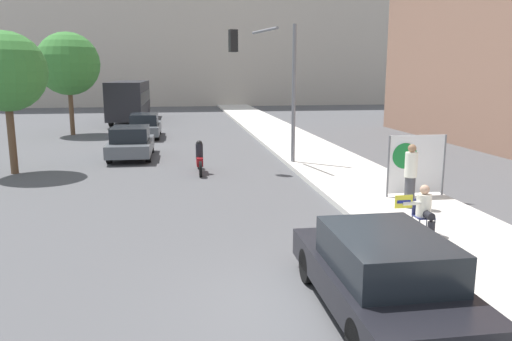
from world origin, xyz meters
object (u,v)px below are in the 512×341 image
(traffic_light_pole, at_px, (272,70))
(street_tree_midblock, at_px, (68,64))
(car_on_road_nearest, at_px, (131,142))
(parked_car_curbside, at_px, (382,273))
(jogger_on_sidewalk, at_px, (411,175))
(motorcycle_on_road, at_px, (200,159))
(city_bus_on_road, at_px, (130,98))
(street_tree_near_curb, at_px, (6,72))
(seated_protester, at_px, (424,209))
(car_on_road_midblock, at_px, (145,126))
(protest_banner, at_px, (416,164))

(traffic_light_pole, bearing_deg, street_tree_midblock, 129.25)
(traffic_light_pole, bearing_deg, car_on_road_nearest, 151.97)
(parked_car_curbside, relative_size, car_on_road_nearest, 1.01)
(jogger_on_sidewalk, distance_m, parked_car_curbside, 6.34)
(parked_car_curbside, xyz_separation_m, motorcycle_on_road, (-2.40, 12.15, -0.15))
(car_on_road_nearest, bearing_deg, motorcycle_on_road, -53.26)
(city_bus_on_road, height_order, street_tree_near_curb, street_tree_near_curb)
(car_on_road_nearest, xyz_separation_m, street_tree_midblock, (-4.46, 9.57, 3.67))
(seated_protester, xyz_separation_m, motorcycle_on_road, (-4.74, 8.98, -0.24))
(car_on_road_midblock, distance_m, street_tree_near_curb, 11.75)
(street_tree_near_curb, relative_size, street_tree_midblock, 0.85)
(motorcycle_on_road, xyz_separation_m, street_tree_midblock, (-7.42, 13.53, 3.84))
(seated_protester, bearing_deg, parked_car_curbside, -138.52)
(jogger_on_sidewalk, relative_size, motorcycle_on_road, 0.79)
(jogger_on_sidewalk, xyz_separation_m, motorcycle_on_road, (-5.51, 6.64, -0.53))
(parked_car_curbside, bearing_deg, street_tree_near_curb, 125.95)
(parked_car_curbside, relative_size, motorcycle_on_road, 1.96)
(jogger_on_sidewalk, xyz_separation_m, protest_banner, (0.75, 1.21, 0.08))
(car_on_road_midblock, height_order, street_tree_midblock, street_tree_midblock)
(protest_banner, bearing_deg, traffic_light_pole, 117.72)
(jogger_on_sidewalk, xyz_separation_m, car_on_road_midblock, (-8.32, 18.08, -0.36))
(car_on_road_nearest, xyz_separation_m, car_on_road_midblock, (0.14, 7.48, -0.00))
(city_bus_on_road, distance_m, street_tree_near_curb, 21.36)
(car_on_road_nearest, xyz_separation_m, motorcycle_on_road, (2.95, -3.96, -0.18))
(motorcycle_on_road, bearing_deg, seated_protester, -62.18)
(car_on_road_midblock, relative_size, street_tree_near_curb, 0.86)
(car_on_road_midblock, bearing_deg, traffic_light_pole, -61.41)
(traffic_light_pole, bearing_deg, street_tree_near_curb, 178.98)
(jogger_on_sidewalk, height_order, motorcycle_on_road, jogger_on_sidewalk)
(jogger_on_sidewalk, height_order, city_bus_on_road, city_bus_on_road)
(car_on_road_midblock, distance_m, motorcycle_on_road, 11.78)
(motorcycle_on_road, relative_size, street_tree_midblock, 0.35)
(car_on_road_midblock, bearing_deg, street_tree_near_curb, -112.37)
(jogger_on_sidewalk, xyz_separation_m, street_tree_near_curb, (-12.63, 7.62, 2.80))
(car_on_road_nearest, bearing_deg, protest_banner, -45.54)
(car_on_road_nearest, bearing_deg, car_on_road_midblock, 88.92)
(city_bus_on_road, distance_m, motorcycle_on_road, 22.59)
(jogger_on_sidewalk, height_order, protest_banner, protest_banner)
(protest_banner, relative_size, street_tree_midblock, 0.29)
(seated_protester, height_order, parked_car_curbside, parked_car_curbside)
(motorcycle_on_road, height_order, street_tree_midblock, street_tree_midblock)
(street_tree_midblock, bearing_deg, street_tree_near_curb, -88.64)
(traffic_light_pole, height_order, car_on_road_nearest, traffic_light_pole)
(seated_protester, height_order, jogger_on_sidewalk, jogger_on_sidewalk)
(motorcycle_on_road, bearing_deg, protest_banner, -40.94)
(protest_banner, height_order, parked_car_curbside, protest_banner)
(parked_car_curbside, distance_m, street_tree_midblock, 27.74)
(jogger_on_sidewalk, bearing_deg, car_on_road_nearest, -23.96)
(traffic_light_pole, xyz_separation_m, city_bus_on_road, (-7.60, 21.29, -2.11))
(seated_protester, relative_size, parked_car_curbside, 0.27)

